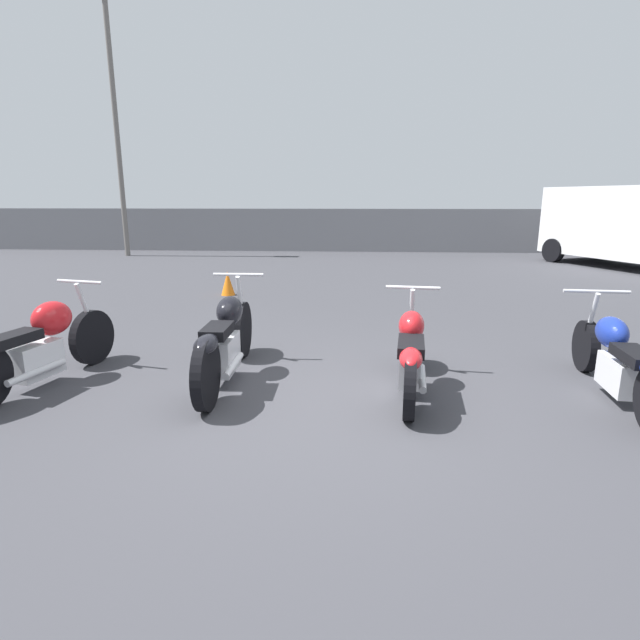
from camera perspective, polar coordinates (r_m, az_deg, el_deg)
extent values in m
plane|color=#38383D|center=(4.70, -0.59, -9.88)|extent=(60.00, 60.00, 0.00)
cube|color=gray|center=(18.13, 2.74, 10.19)|extent=(40.00, 0.04, 1.51)
cylinder|color=slate|center=(18.08, -22.24, 19.52)|extent=(0.16, 0.16, 7.99)
cylinder|color=black|center=(6.36, -24.57, -1.80)|extent=(0.24, 0.64, 0.63)
cube|color=silver|center=(5.82, -29.54, -4.03)|extent=(0.31, 0.55, 0.35)
ellipsoid|color=red|center=(5.89, -28.31, 0.18)|extent=(0.40, 0.52, 0.36)
cube|color=black|center=(5.59, -31.64, -1.83)|extent=(0.34, 0.54, 0.10)
cylinder|color=silver|center=(6.15, -25.79, 3.96)|extent=(0.58, 0.16, 0.04)
cylinder|color=silver|center=(6.25, -25.17, 1.03)|extent=(0.10, 0.26, 0.65)
cylinder|color=silver|center=(5.66, -29.63, -5.18)|extent=(0.22, 0.68, 0.07)
cylinder|color=black|center=(6.11, -8.85, -1.07)|extent=(0.11, 0.67, 0.67)
cylinder|color=black|center=(4.64, -12.89, -6.09)|extent=(0.11, 0.67, 0.67)
cube|color=silver|center=(5.31, -10.77, -3.84)|extent=(0.21, 0.57, 0.37)
ellipsoid|color=black|center=(5.46, -10.29, 1.03)|extent=(0.27, 0.49, 0.31)
cube|color=black|center=(4.97, -11.67, -1.23)|extent=(0.24, 0.47, 0.10)
ellipsoid|color=black|center=(4.61, -12.89, -2.73)|extent=(0.20, 0.44, 0.16)
cylinder|color=silver|center=(5.88, -9.30, 5.15)|extent=(0.59, 0.04, 0.04)
cylinder|color=silver|center=(5.99, -9.07, 1.98)|extent=(0.05, 0.26, 0.67)
cylinder|color=silver|center=(5.15, -9.86, -5.12)|extent=(0.08, 0.67, 0.07)
cylinder|color=black|center=(5.72, 10.28, -2.56)|extent=(0.17, 0.60, 0.60)
cylinder|color=black|center=(4.43, 10.21, -7.48)|extent=(0.17, 0.60, 0.60)
cube|color=silver|center=(5.01, 10.23, -5.27)|extent=(0.25, 0.51, 0.33)
ellipsoid|color=red|center=(5.14, 10.41, -0.66)|extent=(0.30, 0.45, 0.30)
cube|color=black|center=(4.71, 10.36, -2.94)|extent=(0.30, 0.56, 0.10)
ellipsoid|color=red|center=(4.39, 10.34, -4.35)|extent=(0.25, 0.46, 0.16)
cylinder|color=silver|center=(5.48, 10.57, 3.66)|extent=(0.58, 0.10, 0.04)
cylinder|color=silver|center=(5.59, 10.42, 0.48)|extent=(0.08, 0.25, 0.63)
cylinder|color=silver|center=(4.91, 11.60, -6.50)|extent=(0.14, 0.66, 0.07)
cylinder|color=black|center=(6.29, 28.08, -2.64)|extent=(0.15, 0.58, 0.57)
cube|color=silver|center=(5.53, 30.94, -5.38)|extent=(0.24, 0.57, 0.31)
ellipsoid|color=navy|center=(5.68, 30.38, -1.23)|extent=(0.30, 0.50, 0.31)
cube|color=black|center=(5.23, 32.37, -3.52)|extent=(0.28, 0.56, 0.10)
cylinder|color=silver|center=(6.06, 29.06, 2.87)|extent=(0.67, 0.09, 0.04)
cylinder|color=silver|center=(6.17, 28.56, 0.07)|extent=(0.07, 0.25, 0.62)
cylinder|color=silver|center=(5.47, 32.64, -6.46)|extent=(0.11, 0.56, 0.07)
cube|color=black|center=(17.72, 26.38, 11.69)|extent=(1.63, 0.75, 0.57)
cylinder|color=black|center=(16.71, 25.12, 7.22)|extent=(0.49, 0.73, 0.70)
cylinder|color=black|center=(18.08, 29.32, 7.17)|extent=(0.49, 0.73, 0.70)
cone|color=orange|center=(10.10, -10.49, 4.15)|extent=(0.27, 0.27, 0.47)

